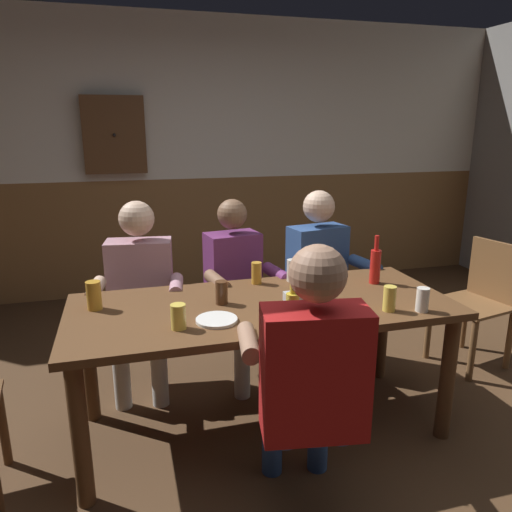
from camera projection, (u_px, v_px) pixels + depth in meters
The scene contains 23 objects.
ground_plane at pixel (272, 445), 2.60m from camera, with size 7.84×7.84×0.00m, color #4C331E.
back_wall_upper at pixel (189, 98), 4.68m from camera, with size 6.53×0.12×1.53m, color silver.
back_wall_wainscot at pixel (193, 233), 5.03m from camera, with size 6.53×0.12×1.15m, color brown.
dining_table at pixel (263, 320), 2.60m from camera, with size 2.03×0.85×0.75m.
person_0 at pixel (140, 288), 3.04m from camera, with size 0.58×0.55×1.22m.
person_1 at pixel (238, 283), 3.20m from camera, with size 0.52×0.57×1.20m.
person_2 at pixel (322, 272), 3.36m from camera, with size 0.58×0.57×1.24m.
person_3 at pixel (310, 372), 1.98m from camera, with size 0.60×0.56×1.24m.
chair_empty_near_right at pixel (480, 299), 3.42m from camera, with size 0.52×0.52×0.88m.
table_candle at pixel (268, 318), 2.27m from camera, with size 0.04×0.04×0.08m, color #F9E08C.
condiment_caddy at pixel (298, 297), 2.58m from camera, with size 0.14×0.10×0.05m, color #B2B7BC.
plate_0 at pixel (217, 320), 2.33m from camera, with size 0.20×0.20×0.01m, color white.
bottle_0 at pixel (375, 265), 2.87m from camera, with size 0.06×0.06×0.29m.
bottle_1 at pixel (292, 306), 2.29m from camera, with size 0.06×0.06×0.23m.
pint_glass_0 at pixel (94, 295), 2.47m from camera, with size 0.08×0.08×0.15m, color gold.
pint_glass_1 at pixel (257, 273), 2.87m from camera, with size 0.06×0.06×0.13m, color gold.
pint_glass_2 at pixel (390, 299), 2.45m from camera, with size 0.06×0.06×0.13m, color #E5C64C.
pint_glass_3 at pixel (292, 270), 2.92m from camera, with size 0.07×0.07×0.13m, color white.
pint_glass_4 at pixel (422, 300), 2.44m from camera, with size 0.06×0.06×0.12m, color white.
pint_glass_5 at pixel (222, 293), 2.55m from camera, with size 0.06×0.06×0.13m, color #4C2D19.
pint_glass_6 at pixel (307, 273), 2.82m from camera, with size 0.07×0.07×0.16m, color gold.
pint_glass_7 at pixel (178, 317), 2.23m from camera, with size 0.07×0.07×0.12m, color #E5C64C.
wall_dart_cabinet at pixel (114, 135), 4.47m from camera, with size 0.56×0.15×0.70m.
Camera 1 is at (-0.68, -2.14, 1.67)m, focal length 33.91 mm.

